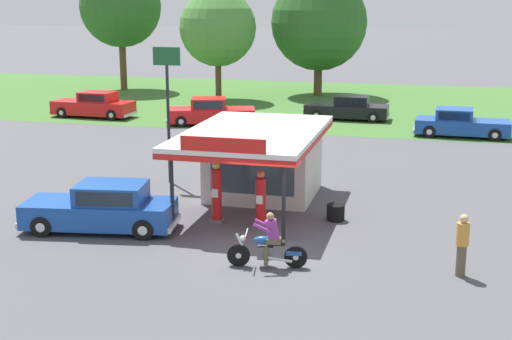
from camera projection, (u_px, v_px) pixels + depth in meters
ground_plane at (264, 249)px, 21.08m from camera, size 300.00×300.00×0.00m
grass_verge_strip at (365, 104)px, 49.33m from camera, size 120.00×24.00×0.01m
service_station_kiosk at (262, 155)px, 26.07m from camera, size 4.50×7.43×3.22m
gas_pump_nearside at (217, 194)px, 23.41m from camera, size 0.44×0.44×2.06m
gas_pump_offside at (261, 200)px, 23.08m from camera, size 0.44×0.44×1.85m
motorcycle_with_rider at (269, 245)px, 19.52m from camera, size 2.21×0.72×1.58m
featured_classic_sedan at (102, 209)px, 22.64m from camera, size 5.14×2.49×1.55m
parked_car_back_row_centre_right at (211, 113)px, 41.41m from camera, size 5.51×3.20×1.56m
parked_car_second_row_spare at (461, 124)px, 37.86m from camera, size 5.13×2.13×1.49m
parked_car_back_row_centre at (94, 106)px, 43.93m from camera, size 5.30×2.07×1.59m
parked_car_back_row_centre_left at (347, 109)px, 43.10m from camera, size 5.22×1.96×1.46m
bystander_admiring_sedan at (462, 244)px, 18.84m from camera, size 0.34×0.34×1.73m
tree_oak_right at (121, 7)px, 55.32m from camera, size 6.35×6.35×9.73m
tree_oak_far_right at (218, 28)px, 50.06m from camera, size 5.43×5.43×7.86m
tree_oak_centre at (319, 22)px, 52.46m from camera, size 7.12×7.12×8.99m
roadside_pole_sign at (168, 93)px, 27.73m from camera, size 1.10×0.12×5.41m
spare_tire_stack at (336, 212)px, 23.73m from camera, size 0.60×0.60×0.54m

